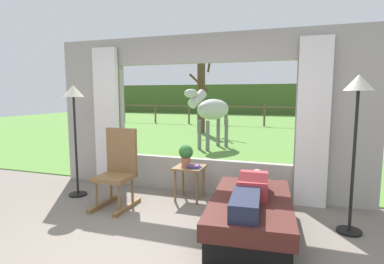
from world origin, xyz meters
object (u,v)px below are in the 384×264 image
Objects in this scene: rocking_chair at (118,169)px; floor_lamp_right at (357,106)px; side_table at (190,172)px; horse at (211,110)px; potted_plant at (186,154)px; pasture_tree at (202,92)px; reclining_person at (251,191)px; floor_lamp_left at (74,107)px; recliner_sofa at (251,215)px; book_stack at (194,166)px.

floor_lamp_right reaches higher than rocking_chair.
side_table is 0.29× the size of horse.
pasture_tree is (-2.11, 7.80, 1.00)m from potted_plant.
reclining_person is 1.49m from potted_plant.
floor_lamp_left is at bearing -87.03° from pasture_tree.
recliner_sofa is 0.31m from reclining_person.
side_table is at bearing 32.06° from rocking_chair.
side_table is 0.15× the size of pasture_tree.
floor_lamp_right is at bearing -13.45° from potted_plant.
recliner_sofa is 0.97× the size of floor_lamp_right.
floor_lamp_right is at bearing -62.52° from pasture_tree.
book_stack is 4.52m from horse.
horse reaches higher than side_table.
rocking_chair is 3.50× the size of potted_plant.
horse is (-0.91, 4.39, 0.61)m from book_stack.
side_table is 8.26m from pasture_tree.
book_stack is (-0.96, 0.84, 0.02)m from reclining_person.
floor_lamp_right is at bearing -11.22° from book_stack.
potted_plant is 1.57× the size of book_stack.
floor_lamp_right is at bearing -12.42° from side_table.
floor_lamp_left is at bearing 164.67° from reclining_person.
potted_plant is 0.09× the size of pasture_tree.
rocking_chair is at bearing 166.54° from recliner_sofa.
floor_lamp_right reaches higher than horse.
potted_plant reaches higher than recliner_sofa.
potted_plant is 4.35m from horse.
pasture_tree is at bearing 92.97° from floor_lamp_left.
pasture_tree is at bearing 99.08° from rocking_chair.
reclining_person is at bearing -41.12° from book_stack.
potted_plant is at bearing 37.27° from rocking_chair.
potted_plant reaches higher than reclining_person.
recliner_sofa is at bearing 136.24° from horse.
rocking_chair is 0.33× the size of pasture_tree.
rocking_chair is 0.61× the size of floor_lamp_right.
floor_lamp_right is (2.22, -0.53, 0.77)m from potted_plant.
floor_lamp_left reaches higher than recliner_sofa.
pasture_tree is at bearing -42.39° from horse.
floor_lamp_right is (3.91, -0.09, 0.07)m from floor_lamp_left.
floor_lamp_left is at bearing -170.34° from book_stack.
recliner_sofa is at bearing -160.90° from floor_lamp_right.
horse reaches higher than reclining_person.
potted_plant is (-1.13, 0.96, 0.18)m from reclining_person.
recliner_sofa is 1.99m from rocking_chair.
recliner_sofa is 1.71m from floor_lamp_right.
floor_lamp_right is 9.39m from pasture_tree.
floor_lamp_left is at bearing 165.65° from recliner_sofa.
potted_plant is at bearing -74.85° from pasture_tree.
floor_lamp_left is 4.80m from horse.
rocking_chair is at bearing -178.42° from floor_lamp_right.
rocking_chair is 1.10m from book_stack.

